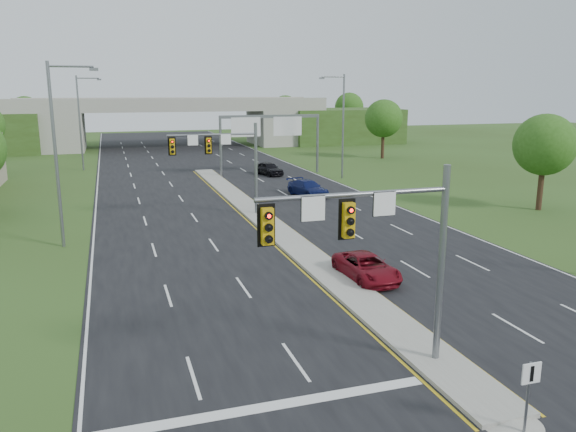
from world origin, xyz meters
The scene contains 21 objects.
ground centered at (0.00, 0.00, 0.00)m, with size 240.00×240.00×0.00m, color #304719.
road centered at (0.00, 35.00, 0.01)m, with size 24.00×160.00×0.02m, color black.
median centered at (0.00, 23.00, 0.10)m, with size 2.00×54.00×0.16m, color gray.
median_nose centered at (0.00, -4.00, 0.10)m, with size 2.00×2.00×0.16m, color gray.
lane_markings centered at (-0.60, 28.91, 0.02)m, with size 23.72×160.00×0.01m.
signal_mast_near centered at (-2.26, -0.07, 4.73)m, with size 6.62×0.60×7.00m.
signal_mast_far centered at (-2.26, 24.93, 4.73)m, with size 6.62×0.60×7.00m.
keep_right_sign centered at (0.00, -4.53, 1.52)m, with size 0.60×0.13×2.20m.
sign_gantry centered at (6.68, 44.92, 5.24)m, with size 11.58×0.44×6.67m.
overpass centered at (0.00, 80.00, 3.55)m, with size 80.00×14.00×8.10m.
lightpole_l_mid centered at (-13.30, 20.00, 6.10)m, with size 2.85×0.25×11.00m.
lightpole_l_far centered at (-13.30, 55.00, 6.10)m, with size 2.85×0.25×11.00m.
lightpole_r_far centered at (13.30, 40.00, 6.10)m, with size 2.85×0.25×11.00m.
tree_r_near centered at (22.00, 20.00, 5.18)m, with size 4.80×4.80×7.60m.
tree_r_mid centered at (26.00, 55.00, 5.51)m, with size 5.20×5.20×8.12m.
tree_back_b centered at (-24.00, 94.00, 5.51)m, with size 5.60×5.60×8.32m.
tree_back_c centered at (24.00, 94.00, 5.51)m, with size 5.60×5.60×8.32m.
tree_back_d centered at (38.00, 94.00, 5.84)m, with size 6.00×6.00×8.85m.
car_far_a centered at (1.52, 8.79, 0.65)m, with size 2.10×4.56×1.27m, color maroon.
car_far_b centered at (6.38, 31.14, 0.73)m, with size 1.99×4.89×1.42m, color #0C1449.
car_far_c centered at (6.50, 44.47, 0.76)m, with size 1.74×4.33×1.48m, color black.
Camera 1 is at (-10.48, -15.73, 9.38)m, focal length 35.00 mm.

